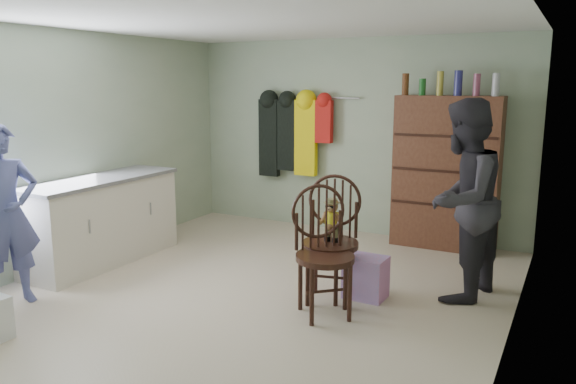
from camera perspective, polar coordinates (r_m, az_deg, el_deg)
The scene contains 10 objects.
ground_plane at distance 5.43m, azimuth -3.37°, elevation -10.02°, with size 5.00×5.00×0.00m, color beige.
room_walls at distance 5.53m, azimuth -0.71°, elevation 7.22°, with size 5.00×5.00×5.00m.
counter at distance 6.47m, azimuth -18.43°, elevation -2.71°, with size 0.64×1.86×0.94m.
chair_front at distance 5.07m, azimuth 4.47°, elevation -4.00°, with size 0.60×0.60×1.13m.
chair_far at distance 4.76m, azimuth 3.53°, elevation -5.53°, with size 0.69×0.69×1.10m.
striped_bag at distance 5.26m, azimuth 7.90°, elevation -8.57°, with size 0.37×0.29×0.39m, color pink.
person_left at distance 5.49m, azimuth -26.83°, elevation -2.12°, with size 0.59×0.39×1.62m, color #525998.
person_right at distance 5.26m, azimuth 17.24°, elevation -0.83°, with size 0.89×0.69×1.82m, color #2D2B33.
dresser at distance 6.85m, azimuth 15.76°, elevation 1.96°, with size 1.20×0.39×2.08m.
coat_rack at distance 7.58m, azimuth 0.42°, elevation 5.81°, with size 1.42×0.12×1.09m.
Camera 1 is at (2.62, -4.33, 1.96)m, focal length 35.00 mm.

